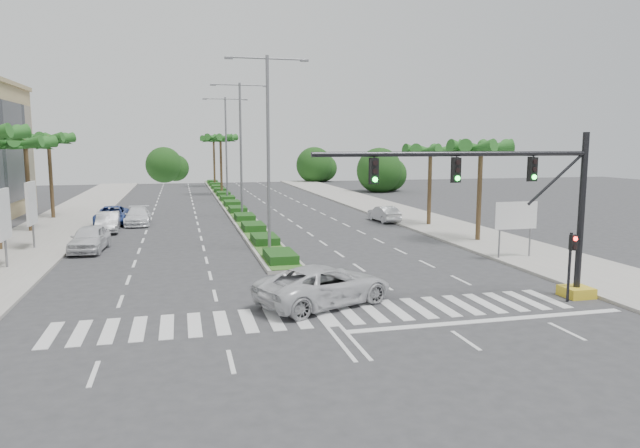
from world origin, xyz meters
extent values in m
plane|color=#333335|center=(0.00, 0.00, 0.00)|extent=(160.00, 160.00, 0.00)
cube|color=gray|center=(15.20, 20.00, 0.07)|extent=(6.00, 120.00, 0.15)
cube|color=gray|center=(-15.20, 20.00, 0.07)|extent=(6.00, 120.00, 0.15)
cube|color=gray|center=(0.00, 45.00, 0.10)|extent=(2.20, 75.00, 0.20)
cube|color=#336322|center=(0.00, 45.00, 0.22)|extent=(1.80, 75.00, 0.04)
cube|color=gold|center=(11.50, 0.00, 0.23)|extent=(1.20, 1.20, 0.45)
cylinder|color=black|center=(11.50, 0.00, 3.70)|extent=(0.28, 0.28, 7.00)
cylinder|color=black|center=(5.50, 0.00, 6.30)|extent=(12.00, 0.20, 0.20)
cylinder|color=black|center=(10.10, 0.00, 5.20)|extent=(2.53, 0.12, 2.15)
cube|color=black|center=(9.00, 0.00, 5.65)|extent=(0.32, 0.24, 1.00)
cylinder|color=#19E533|center=(9.00, -0.14, 5.33)|extent=(0.20, 0.06, 0.20)
cube|color=black|center=(5.50, 0.00, 5.65)|extent=(0.32, 0.24, 1.00)
cylinder|color=#19E533|center=(5.50, -0.14, 5.33)|extent=(0.20, 0.06, 0.20)
cube|color=black|center=(2.00, 0.00, 5.65)|extent=(0.32, 0.24, 1.00)
cylinder|color=#19E533|center=(2.00, -0.14, 5.33)|extent=(0.20, 0.06, 0.20)
cylinder|color=black|center=(10.60, -0.60, 1.50)|extent=(0.12, 0.12, 3.00)
cube|color=black|center=(10.60, -0.75, 2.60)|extent=(0.28, 0.22, 0.65)
cylinder|color=red|center=(10.60, -0.88, 2.78)|extent=(0.18, 0.05, 0.18)
cylinder|color=slate|center=(12.50, 8.00, 1.40)|extent=(0.10, 0.10, 2.80)
cylinder|color=slate|center=(14.50, 8.00, 1.40)|extent=(0.10, 0.10, 2.80)
cube|color=#0C6638|center=(13.50, 8.00, 2.60)|extent=(2.60, 0.08, 1.50)
cube|color=white|center=(13.50, 7.95, 2.60)|extent=(2.70, 0.02, 1.60)
cylinder|color=slate|center=(-14.50, 12.00, 1.40)|extent=(0.12, 0.12, 2.80)
cube|color=white|center=(-14.50, 12.00, 3.00)|extent=(0.18, 2.10, 2.70)
cube|color=#D8594C|center=(-14.50, 12.00, 3.00)|extent=(0.12, 2.00, 2.60)
cylinder|color=slate|center=(-14.50, 18.00, 1.40)|extent=(0.12, 0.12, 2.80)
cube|color=white|center=(-14.50, 18.00, 3.00)|extent=(0.18, 2.10, 2.70)
cube|color=#D8594C|center=(-14.50, 18.00, 3.00)|extent=(0.12, 2.00, 2.60)
cone|color=#1E5F1F|center=(-15.40, 18.00, 7.20)|extent=(0.90, 3.62, 1.50)
cone|color=#1E5F1F|center=(-15.81, 18.86, 7.20)|extent=(3.39, 2.96, 1.50)
cylinder|color=brown|center=(-16.50, 26.00, 3.40)|extent=(0.32, 0.32, 6.80)
sphere|color=brown|center=(-16.50, 26.00, 6.70)|extent=(0.70, 0.70, 0.70)
cone|color=#1E5F1F|center=(-15.40, 26.00, 6.60)|extent=(0.90, 3.62, 1.50)
cone|color=#1E5F1F|center=(-15.81, 26.86, 6.60)|extent=(3.39, 2.96, 1.50)
cone|color=#1E5F1F|center=(-16.74, 27.07, 6.60)|extent=(3.73, 1.68, 1.50)
cone|color=#1E5F1F|center=(-17.49, 26.48, 6.60)|extent=(2.38, 3.65, 1.50)
cone|color=#1E5F1F|center=(-17.49, 25.52, 6.60)|extent=(2.38, 3.65, 1.50)
cone|color=#1E5F1F|center=(-16.74, 24.93, 6.60)|extent=(3.73, 1.68, 1.50)
cone|color=#1E5F1F|center=(-15.81, 25.14, 6.60)|extent=(3.39, 2.96, 1.50)
cylinder|color=brown|center=(-16.50, 34.00, 3.60)|extent=(0.32, 0.32, 7.20)
sphere|color=brown|center=(-16.50, 34.00, 7.10)|extent=(0.70, 0.70, 0.70)
cone|color=#1E5F1F|center=(-15.40, 34.00, 7.00)|extent=(0.90, 3.62, 1.50)
cone|color=#1E5F1F|center=(-15.81, 34.86, 7.00)|extent=(3.39, 2.96, 1.50)
cone|color=#1E5F1F|center=(-16.74, 35.07, 7.00)|extent=(3.73, 1.68, 1.50)
cone|color=#1E5F1F|center=(-17.49, 34.48, 7.00)|extent=(2.38, 3.65, 1.50)
cone|color=#1E5F1F|center=(-17.49, 33.52, 7.00)|extent=(2.38, 3.65, 1.50)
cone|color=#1E5F1F|center=(-16.74, 32.93, 7.00)|extent=(3.73, 1.68, 1.50)
cone|color=#1E5F1F|center=(-15.81, 33.14, 7.00)|extent=(3.39, 2.96, 1.50)
cylinder|color=brown|center=(14.50, 14.00, 3.25)|extent=(0.32, 0.32, 6.50)
sphere|color=brown|center=(14.50, 14.00, 6.40)|extent=(0.70, 0.70, 0.70)
cone|color=#1E5F1F|center=(15.60, 14.00, 6.30)|extent=(0.90, 3.62, 1.50)
cone|color=#1E5F1F|center=(15.19, 14.86, 6.30)|extent=(3.39, 2.96, 1.50)
cone|color=#1E5F1F|center=(14.26, 15.07, 6.30)|extent=(3.73, 1.68, 1.50)
cone|color=#1E5F1F|center=(13.51, 14.48, 6.30)|extent=(2.38, 3.65, 1.50)
cone|color=#1E5F1F|center=(13.51, 13.52, 6.30)|extent=(2.38, 3.65, 1.50)
cone|color=#1E5F1F|center=(14.26, 12.93, 6.30)|extent=(3.73, 1.68, 1.50)
cone|color=#1E5F1F|center=(15.19, 13.14, 6.30)|extent=(3.39, 2.96, 1.50)
cylinder|color=brown|center=(14.50, 22.00, 3.10)|extent=(0.32, 0.32, 6.20)
sphere|color=brown|center=(14.50, 22.00, 6.10)|extent=(0.70, 0.70, 0.70)
cone|color=#1E5F1F|center=(15.60, 22.00, 6.00)|extent=(0.90, 3.62, 1.50)
cone|color=#1E5F1F|center=(15.19, 22.86, 6.00)|extent=(3.39, 2.96, 1.50)
cone|color=#1E5F1F|center=(14.26, 23.07, 6.00)|extent=(3.73, 1.68, 1.50)
cone|color=#1E5F1F|center=(13.51, 22.48, 6.00)|extent=(2.38, 3.65, 1.50)
cone|color=#1E5F1F|center=(13.51, 21.52, 6.00)|extent=(2.38, 3.65, 1.50)
cone|color=#1E5F1F|center=(14.26, 20.93, 6.00)|extent=(3.73, 1.68, 1.50)
cone|color=#1E5F1F|center=(15.19, 21.14, 6.00)|extent=(3.39, 2.96, 1.50)
cylinder|color=brown|center=(0.00, 55.00, 3.75)|extent=(0.32, 0.32, 7.50)
sphere|color=brown|center=(0.00, 55.00, 7.40)|extent=(0.70, 0.70, 0.70)
cone|color=#1E5F1F|center=(1.10, 55.00, 7.30)|extent=(0.90, 3.62, 1.50)
cone|color=#1E5F1F|center=(0.69, 55.86, 7.30)|extent=(3.39, 2.96, 1.50)
cone|color=#1E5F1F|center=(-0.24, 56.07, 7.30)|extent=(3.73, 1.68, 1.50)
cone|color=#1E5F1F|center=(-0.99, 55.48, 7.30)|extent=(2.38, 3.65, 1.50)
cone|color=#1E5F1F|center=(-0.99, 54.52, 7.30)|extent=(2.38, 3.65, 1.50)
cone|color=#1E5F1F|center=(-0.24, 53.93, 7.30)|extent=(3.73, 1.68, 1.50)
cone|color=#1E5F1F|center=(0.69, 54.14, 7.30)|extent=(3.39, 2.96, 1.50)
cylinder|color=brown|center=(0.00, 70.00, 3.75)|extent=(0.32, 0.32, 7.50)
sphere|color=brown|center=(0.00, 70.00, 7.40)|extent=(0.70, 0.70, 0.70)
cone|color=#1E5F1F|center=(1.10, 70.00, 7.30)|extent=(0.90, 3.62, 1.50)
cone|color=#1E5F1F|center=(0.69, 70.86, 7.30)|extent=(3.39, 2.96, 1.50)
cone|color=#1E5F1F|center=(-0.24, 71.07, 7.30)|extent=(3.73, 1.68, 1.50)
cone|color=#1E5F1F|center=(-0.99, 70.48, 7.30)|extent=(2.38, 3.65, 1.50)
cone|color=#1E5F1F|center=(-0.99, 69.52, 7.30)|extent=(2.38, 3.65, 1.50)
cone|color=#1E5F1F|center=(-0.24, 68.93, 7.30)|extent=(3.73, 1.68, 1.50)
cone|color=#1E5F1F|center=(0.69, 69.14, 7.30)|extent=(3.39, 2.96, 1.50)
cylinder|color=slate|center=(0.00, 14.00, 6.00)|extent=(0.20, 0.20, 12.00)
cylinder|color=slate|center=(-1.20, 14.00, 11.80)|extent=(2.40, 0.10, 0.10)
cylinder|color=slate|center=(1.20, 14.00, 11.80)|extent=(2.40, 0.10, 0.10)
cube|color=slate|center=(-2.30, 14.00, 11.75)|extent=(0.50, 0.25, 0.12)
cube|color=slate|center=(2.30, 14.00, 11.75)|extent=(0.50, 0.25, 0.12)
cylinder|color=slate|center=(0.00, 30.00, 6.00)|extent=(0.20, 0.20, 12.00)
cylinder|color=slate|center=(-1.20, 30.00, 11.80)|extent=(2.40, 0.10, 0.10)
cylinder|color=slate|center=(1.20, 30.00, 11.80)|extent=(2.40, 0.10, 0.10)
cube|color=slate|center=(-2.30, 30.00, 11.75)|extent=(0.50, 0.25, 0.12)
cube|color=slate|center=(2.30, 30.00, 11.75)|extent=(0.50, 0.25, 0.12)
cylinder|color=slate|center=(0.00, 46.00, 6.00)|extent=(0.20, 0.20, 12.00)
cylinder|color=slate|center=(-1.20, 46.00, 11.80)|extent=(2.40, 0.10, 0.10)
cylinder|color=slate|center=(1.20, 46.00, 11.80)|extent=(2.40, 0.10, 0.10)
cube|color=slate|center=(-2.30, 46.00, 11.75)|extent=(0.50, 0.25, 0.12)
cube|color=slate|center=(2.30, 46.00, 11.75)|extent=(0.50, 0.25, 0.12)
imported|color=silver|center=(-10.98, 16.61, 0.82)|extent=(2.33, 4.95, 1.64)
imported|color=silver|center=(-10.81, 24.91, 0.76)|extent=(1.82, 4.67, 1.52)
imported|color=#304993|center=(-11.02, 29.33, 0.75)|extent=(2.56, 5.42, 1.50)
imported|color=white|center=(-8.86, 28.40, 0.72)|extent=(2.04, 4.96, 1.44)
imported|color=silver|center=(0.40, 1.48, 0.83)|extent=(6.60, 4.88, 1.67)
imported|color=silver|center=(11.80, 25.30, 0.68)|extent=(1.78, 4.26, 1.37)
camera|label=1|loc=(-5.36, -21.07, 6.69)|focal=32.00mm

